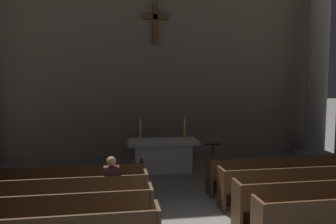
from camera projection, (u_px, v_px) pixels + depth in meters
pew_left_row_2 at (37, 218)px, 5.99m from camera, size 4.11×0.50×0.95m
pew_left_row_3 at (47, 199)px, 6.94m from camera, size 4.11×0.50×0.95m
pew_left_row_4 at (55, 184)px, 7.89m from camera, size 4.11×0.50×0.95m
pew_right_row_2 at (333, 200)px, 6.88m from camera, size 4.11×0.50×0.95m
pew_right_row_3 at (306, 185)px, 7.84m from camera, size 4.11×0.50×0.95m
pew_right_row_4 at (285, 173)px, 8.79m from camera, size 4.11×0.50×0.95m
column_right_fourth at (318, 56)px, 12.41m from camera, size 1.12×1.12×7.63m
altar at (163, 155)px, 10.68m from camera, size 2.20×0.90×1.01m
candlestick_left at (140, 134)px, 10.51m from camera, size 0.16×0.16×0.67m
candlestick_right at (185, 133)px, 10.73m from camera, size 0.16×0.16×0.67m
apse_with_cross at (155, 37)px, 12.32m from camera, size 12.99×0.43×8.87m
lectern at (213, 162)px, 9.70m from camera, size 0.44×0.36×1.15m
lone_worshipper at (112, 185)px, 7.16m from camera, size 0.32×0.43×1.32m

